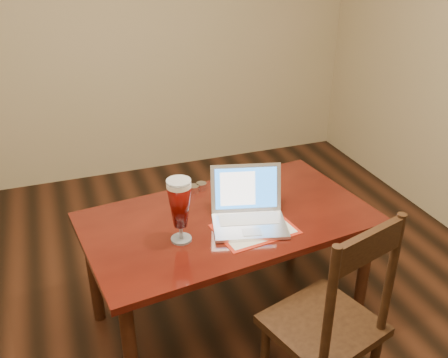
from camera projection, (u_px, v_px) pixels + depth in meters
name	position (u px, v px, depth m)	size (l,w,h in m)	color
room_shell	(167.00, 16.00, 1.65)	(4.51, 5.01, 2.71)	tan
dining_table	(227.00, 228.00, 2.59)	(1.55, 1.00, 1.01)	#4A1109
dining_chair	(330.00, 324.00, 2.16)	(0.54, 0.53, 1.05)	#331C0E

